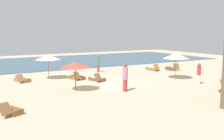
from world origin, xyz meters
TOP-DOWN VIEW (x-y plane):
  - ground_plane at (0.00, 0.00)m, footprint 60.00×60.00m
  - ocean_water at (0.00, 17.00)m, footprint 48.00×16.00m
  - umbrella_0 at (6.42, -0.85)m, footprint 2.18×2.18m
  - umbrella_1 at (-3.11, 4.64)m, footprint 2.15×2.15m
  - umbrella_2 at (-2.86, -0.90)m, footprint 2.06×2.06m
  - lounger_0 at (-1.07, 3.23)m, footprint 1.18×1.74m
  - lounger_2 at (9.82, 3.47)m, footprint 1.15×1.73m
  - lounger_3 at (-7.70, -4.03)m, footprint 1.24×1.78m
  - lounger_4 at (0.09, 1.69)m, footprint 1.11×1.75m
  - lounger_5 at (-5.38, 4.42)m, footprint 1.25×1.77m
  - lounger_6 at (7.95, 4.15)m, footprint 0.70×1.67m
  - person_0 at (0.02, -2.73)m, footprint 0.50×0.50m
  - person_1 at (6.33, -3.50)m, footprint 0.37×0.37m
  - person_2 at (2.36, 5.95)m, footprint 0.40×0.40m
  - dog at (8.51, -4.17)m, footprint 0.68×0.80m

SIDE VIEW (x-z plane):
  - ground_plane at x=0.00m, z-range 0.00..0.00m
  - ocean_water at x=0.00m, z-range 0.00..0.06m
  - lounger_3 at x=-7.70m, z-range -0.18..0.51m
  - lounger_5 at x=-5.38m, z-range -0.18..0.52m
  - lounger_2 at x=9.82m, z-range -0.20..0.54m
  - lounger_4 at x=0.09m, z-range -0.19..0.54m
  - lounger_0 at x=-1.07m, z-range -0.19..0.55m
  - lounger_6 at x=7.95m, z-range -0.19..0.55m
  - dog at x=8.51m, z-range 0.01..0.39m
  - person_1 at x=6.33m, z-range 0.02..1.72m
  - person_2 at x=2.36m, z-range 0.02..1.73m
  - person_0 at x=0.02m, z-range 0.01..1.96m
  - umbrella_2 at x=-2.86m, z-range 0.81..2.84m
  - umbrella_1 at x=-3.11m, z-range 0.84..2.93m
  - umbrella_0 at x=6.42m, z-range 0.89..3.17m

